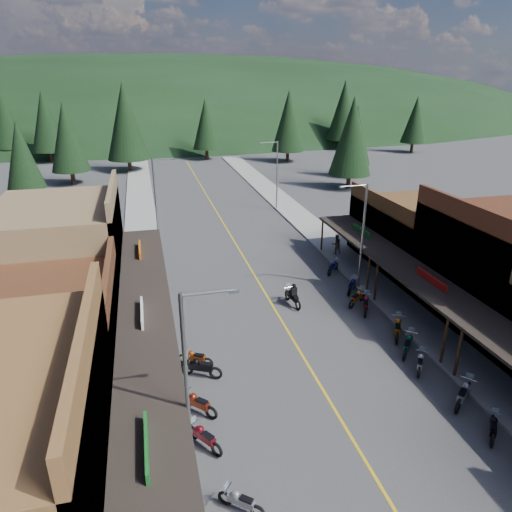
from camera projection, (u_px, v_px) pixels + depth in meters
ground at (305, 360)px, 25.85m from camera, size 220.00×220.00×0.00m
centerline at (235, 242)px, 43.86m from camera, size 0.15×90.00×0.01m
sidewalk_west at (142, 249)px, 41.88m from camera, size 3.40×94.00×0.15m
sidewalk_east at (320, 234)px, 45.78m from camera, size 3.40×94.00×0.15m
shop_west_2 at (42, 338)px, 23.35m from camera, size 10.90×9.00×6.20m
shop_west_3 at (64, 253)px, 31.63m from camera, size 10.90×10.20×8.20m
shop_east_2 at (502, 268)px, 29.16m from camera, size 10.90×9.00×8.20m
shop_east_3 at (416, 235)px, 38.16m from camera, size 10.90×10.20×6.20m
streetlight_0 at (190, 377)px, 17.23m from camera, size 2.16×0.18×8.00m
streetlight_1 at (157, 196)px, 42.44m from camera, size 2.16×0.18×8.00m
streetlight_2 at (361, 232)px, 32.95m from camera, size 2.16×0.18×8.00m
streetlight_3 at (276, 172)px, 52.76m from camera, size 2.16×0.18×8.00m
ridge_hill at (164, 124)px, 147.43m from camera, size 310.00×140.00×60.00m
pine_1 at (45, 121)px, 80.82m from camera, size 5.88×5.88×12.50m
pine_2 at (125, 121)px, 72.87m from camera, size 6.72×6.72×14.00m
pine_3 at (206, 124)px, 83.77m from camera, size 5.04×5.04×11.00m
pine_4 at (288, 121)px, 81.22m from camera, size 5.88×5.88×12.50m
pine_5 at (344, 110)px, 95.33m from camera, size 6.72×6.72×14.00m
pine_6 at (415, 120)px, 91.38m from camera, size 5.04×5.04×11.00m
pine_7 at (5, 119)px, 84.43m from camera, size 5.88×5.88×12.50m
pine_8 at (21, 155)px, 54.72m from camera, size 4.48×4.48×10.00m
pine_9 at (356, 135)px, 69.38m from camera, size 4.93×4.93×10.80m
pine_10 at (67, 137)px, 64.32m from camera, size 5.38×5.38×11.60m
pine_11 at (352, 136)px, 61.88m from camera, size 5.82×5.82×12.40m
bike_west_4 at (241, 501)px, 16.74m from camera, size 1.86×1.67×1.07m
bike_west_5 at (204, 436)px, 19.61m from camera, size 1.78×2.12×1.20m
bike_west_6 at (198, 403)px, 21.59m from camera, size 2.06×2.05×1.25m
bike_west_7 at (201, 366)px, 24.19m from camera, size 2.40×1.76×1.32m
bike_west_8 at (195, 357)px, 25.12m from camera, size 2.09×1.55×1.15m
bike_east_4 at (493, 427)px, 20.22m from camera, size 1.69×1.85×1.08m
bike_east_5 at (464, 393)px, 22.19m from camera, size 2.29×2.02×1.32m
bike_east_6 at (420, 362)px, 24.76m from camera, size 1.66×1.94×1.10m
bike_east_7 at (408, 344)px, 26.27m from camera, size 2.06×2.17×1.29m
bike_east_8 at (398, 327)px, 27.94m from camera, size 1.87×2.41×1.34m
bike_east_9 at (366, 303)px, 30.88m from camera, size 1.69×2.31×1.27m
bike_east_10 at (357, 297)px, 31.82m from camera, size 2.13×1.80×1.21m
bike_east_11 at (352, 285)px, 33.66m from camera, size 1.83×2.00×1.17m
bike_east_12 at (333, 266)px, 36.96m from camera, size 1.89×1.88×1.14m
rider_on_bike at (293, 296)px, 31.78m from camera, size 1.09×2.35×1.73m
pedestrian_east_b at (336, 244)px, 40.42m from camera, size 0.90×0.55×1.80m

